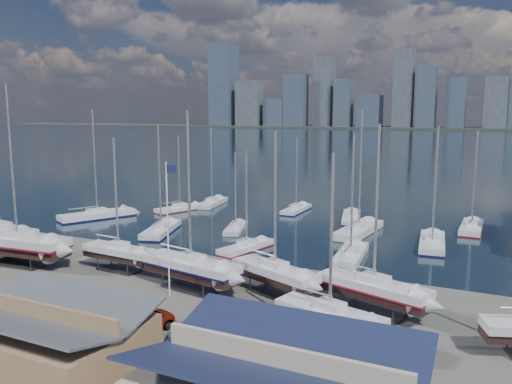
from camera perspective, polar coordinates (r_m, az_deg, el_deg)
The scene contains 29 objects.
ground at distance 47.28m, azimuth -7.91°, elevation -10.74°, with size 1400.00×1400.00×0.00m, color #605E59.
water at distance 348.38m, azimuth 21.36°, elevation 5.56°, with size 1400.00×600.00×0.40m, color #1B3040.
far_shore at distance 607.82m, azimuth 23.18°, elevation 6.69°, with size 1400.00×80.00×2.20m, color #2D332D.
skyline at distance 602.23m, azimuth 22.62°, elevation 10.33°, with size 639.14×43.80×107.69m.
shed_grey at distance 35.21m, azimuth -22.87°, elevation -14.63°, with size 12.60×8.40×4.17m.
sailboat_cradle_0 at distance 65.72m, azimuth -27.21°, elevation -4.15°, with size 10.90×4.05×17.12m.
sailboat_cradle_1 at distance 58.85m, azimuth -25.57°, elevation -5.37°, with size 12.05×4.22×18.88m.
sailboat_cradle_2 at distance 52.99m, azimuth -15.44°, elevation -6.61°, with size 8.33×2.89×13.55m.
sailboat_cradle_3 at distance 46.13m, azimuth -7.47°, elevation -8.51°, with size 10.31×4.49×16.11m.
sailboat_cradle_4 at distance 44.45m, azimuth 2.17°, elevation -9.22°, with size 9.03×5.57×14.41m.
sailboat_cradle_5 at distance 36.02m, azimuth 8.42°, elevation -13.83°, with size 8.40×4.30×13.29m.
sailboat_cradle_6 at distance 41.59m, azimuth 13.29°, elevation -10.70°, with size 9.62×5.30×15.06m.
sailboat_moored_0 at distance 80.35m, azimuth -17.66°, elevation -2.71°, with size 7.93×11.77×17.22m.
sailboat_moored_1 at distance 83.51m, azimuth -8.68°, elevation -1.97°, with size 5.40×9.00×13.02m.
sailboat_moored_2 at distance 87.85m, azimuth -5.04°, elevation -1.36°, with size 4.14×9.66×14.13m.
sailboat_moored_3 at distance 68.39m, azimuth -10.78°, elevation -4.41°, with size 5.84×10.49×15.12m.
sailboat_moored_4 at distance 68.63m, azimuth -2.33°, elevation -4.19°, with size 4.20×7.80×11.35m.
sailboat_moored_5 at distance 82.11m, azimuth 4.62°, elevation -2.08°, with size 2.42×8.58×12.82m.
sailboat_moored_6 at distance 58.92m, azimuth -1.08°, elevation -6.39°, with size 4.22×8.52×12.27m.
sailboat_moored_7 at distance 68.10m, azimuth 11.64°, elevation -4.48°, with size 4.37×11.62×17.14m.
sailboat_moored_8 at distance 76.75m, azimuth 10.84°, elevation -2.97°, with size 4.63×9.65×13.90m.
sailboat_moored_9 at distance 56.32m, azimuth 10.75°, elevation -7.25°, with size 3.42×9.66×14.30m.
sailboat_moored_10 at distance 64.17m, azimuth 19.48°, elevation -5.64°, with size 3.77×10.37×15.18m.
sailboat_moored_11 at distance 74.73m, azimuth 23.41°, elevation -3.87°, with size 3.00×9.68×14.36m.
car_a at distance 45.28m, azimuth -24.00°, elevation -11.36°, with size 1.71×4.25×1.45m, color gray.
car_b at distance 46.30m, azimuth -25.00°, elevation -11.02°, with size 1.46×4.20×1.38m, color gray.
car_c at distance 38.54m, azimuth -13.10°, elevation -14.43°, with size 2.28×4.94×1.37m, color gray.
car_d at distance 37.29m, azimuth -7.26°, elevation -15.17°, with size 1.78×4.38×1.27m, color gray.
flagpole at distance 43.41m, azimuth -9.98°, elevation -3.21°, with size 1.05×0.12×11.84m.
Camera 1 is at (24.66, -47.14, 15.72)m, focal length 35.00 mm.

